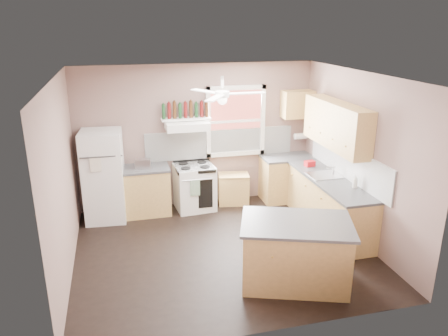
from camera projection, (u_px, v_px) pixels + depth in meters
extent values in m
plane|color=black|center=(222.00, 249.00, 6.89)|extent=(4.50, 4.50, 0.00)
plane|color=white|center=(222.00, 76.00, 6.03)|extent=(4.50, 4.50, 0.00)
cube|color=#7A5E57|center=(197.00, 136.00, 8.32)|extent=(4.50, 0.05, 2.70)
cube|color=#7A5E57|center=(360.00, 157.00, 6.99)|extent=(0.05, 4.00, 2.70)
cube|color=#7A5E57|center=(60.00, 181.00, 5.94)|extent=(0.05, 4.00, 2.70)
cube|color=white|center=(220.00, 143.00, 8.45)|extent=(2.90, 0.03, 0.55)
cube|color=white|center=(347.00, 162.00, 7.31)|extent=(0.03, 2.60, 0.55)
cube|color=maroon|center=(235.00, 121.00, 8.38)|extent=(1.00, 0.02, 1.20)
cube|color=white|center=(236.00, 121.00, 8.35)|extent=(1.16, 0.07, 1.36)
cube|color=white|center=(104.00, 176.00, 7.71)|extent=(0.75, 0.73, 1.64)
cube|color=#AB8647|center=(145.00, 191.00, 8.07)|extent=(0.90, 0.60, 0.86)
cube|color=#3C3D3F|center=(143.00, 168.00, 7.93)|extent=(0.92, 0.62, 0.04)
cube|color=silver|center=(143.00, 164.00, 7.82)|extent=(0.30, 0.20, 0.18)
cube|color=white|center=(194.00, 187.00, 8.28)|extent=(0.75, 0.69, 0.86)
cube|color=white|center=(187.00, 126.00, 7.93)|extent=(0.78, 0.50, 0.14)
cube|color=white|center=(186.00, 119.00, 8.01)|extent=(0.90, 0.26, 0.03)
cube|color=#AB8647|center=(234.00, 189.00, 8.56)|extent=(0.64, 0.48, 0.58)
cube|color=#AB8647|center=(287.00, 179.00, 8.72)|extent=(1.00, 0.60, 0.86)
cube|color=#AB8647|center=(328.00, 205.00, 7.48)|extent=(0.60, 2.20, 0.86)
cube|color=#3C3D3F|center=(288.00, 157.00, 8.58)|extent=(1.02, 0.62, 0.04)
cube|color=#3C3D3F|center=(330.00, 180.00, 7.34)|extent=(0.62, 2.22, 0.04)
cube|color=silver|center=(325.00, 176.00, 7.51)|extent=(0.55, 0.45, 0.03)
cylinder|color=silver|center=(333.00, 171.00, 7.53)|extent=(0.03, 0.03, 0.14)
cube|color=#AB8647|center=(336.00, 125.00, 7.26)|extent=(0.33, 1.80, 0.76)
cube|color=#AB8647|center=(298.00, 104.00, 8.42)|extent=(0.60, 0.33, 0.52)
cylinder|color=white|center=(301.00, 136.00, 8.68)|extent=(0.26, 0.12, 0.12)
cube|color=#AB8647|center=(295.00, 254.00, 5.91)|extent=(1.59, 1.28, 0.86)
cube|color=#3C3D3F|center=(297.00, 224.00, 5.76)|extent=(1.70, 1.39, 0.04)
cylinder|color=white|center=(222.00, 94.00, 6.11)|extent=(0.20, 0.20, 0.08)
imported|color=silver|center=(355.00, 182.00, 6.91)|extent=(0.09, 0.09, 0.22)
cube|color=red|center=(310.00, 164.00, 7.98)|extent=(0.20, 0.15, 0.10)
cylinder|color=#143819|center=(164.00, 112.00, 7.87)|extent=(0.06, 0.06, 0.27)
cylinder|color=#590F0F|center=(169.00, 111.00, 7.89)|extent=(0.06, 0.06, 0.29)
cylinder|color=#3F230F|center=(175.00, 110.00, 7.91)|extent=(0.06, 0.06, 0.31)
cylinder|color=#143819|center=(180.00, 111.00, 7.94)|extent=(0.06, 0.06, 0.27)
cylinder|color=#590F0F|center=(186.00, 110.00, 7.96)|extent=(0.06, 0.06, 0.29)
cylinder|color=#3F230F|center=(191.00, 109.00, 7.98)|extent=(0.06, 0.06, 0.31)
cylinder|color=#143819|center=(196.00, 110.00, 8.01)|extent=(0.06, 0.06, 0.27)
cylinder|color=#590F0F|center=(202.00, 109.00, 8.03)|extent=(0.06, 0.06, 0.29)
cylinder|color=#3F230F|center=(207.00, 109.00, 8.05)|extent=(0.06, 0.06, 0.31)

